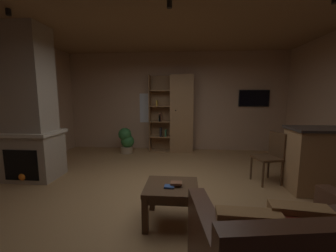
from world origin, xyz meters
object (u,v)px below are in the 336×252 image
kitchen_bar_counter (333,160)px  coffee_table (172,192)px  wall_mounted_tv (254,98)px  stone_fireplace (30,112)px  bookshelf_cabinet (179,114)px  table_book_1 (176,183)px  table_book_0 (169,187)px  dining_chair (271,154)px  potted_floor_plant (126,140)px

kitchen_bar_counter → coffee_table: bearing=-157.9°
coffee_table → wall_mounted_tv: (2.07, 3.64, 1.13)m
stone_fireplace → bookshelf_cabinet: size_ratio=1.31×
bookshelf_cabinet → table_book_1: bookshelf_cabinet is taller
table_book_0 → dining_chair: 2.23m
table_book_0 → potted_floor_plant: 3.47m
stone_fireplace → potted_floor_plant: 2.44m
stone_fireplace → coffee_table: bearing=-23.9°
table_book_0 → wall_mounted_tv: wall_mounted_tv is taller
kitchen_bar_counter → dining_chair: bearing=158.8°
coffee_table → potted_floor_plant: bearing=115.2°
stone_fireplace → kitchen_bar_counter: 5.30m
table_book_1 → dining_chair: dining_chair is taller
table_book_1 → wall_mounted_tv: bearing=61.2°
potted_floor_plant → stone_fireplace: bearing=-123.5°
table_book_1 → bookshelf_cabinet: bearing=91.5°
kitchen_bar_counter → potted_floor_plant: bearing=152.7°
coffee_table → table_book_1: size_ratio=4.67×
stone_fireplace → bookshelf_cabinet: 3.49m
kitchen_bar_counter → table_book_0: 2.79m
coffee_table → table_book_1: bearing=-18.0°
table_book_1 → wall_mounted_tv: size_ratio=0.17×
table_book_1 → potted_floor_plant: 3.47m
stone_fireplace → table_book_0: bearing=-25.3°
wall_mounted_tv → bookshelf_cabinet: bearing=-174.3°
wall_mounted_tv → coffee_table: bearing=-119.6°
table_book_1 → stone_fireplace: bearing=156.2°
stone_fireplace → table_book_0: size_ratio=23.83×
stone_fireplace → bookshelf_cabinet: stone_fireplace is taller
table_book_1 → wall_mounted_tv: 4.29m
bookshelf_cabinet → table_book_1: bearing=-88.5°
potted_floor_plant → table_book_1: bearing=-64.0°
bookshelf_cabinet → coffee_table: 3.50m
stone_fireplace → coffee_table: size_ratio=4.34×
stone_fireplace → bookshelf_cabinet: bearing=39.7°
stone_fireplace → coffee_table: (2.71, -1.20, -0.89)m
kitchen_bar_counter → table_book_1: size_ratio=10.05×
stone_fireplace → potted_floor_plant: bearing=56.5°
bookshelf_cabinet → dining_chair: size_ratio=2.33×
dining_chair → potted_floor_plant: size_ratio=1.30×
kitchen_bar_counter → potted_floor_plant: (-4.00, 2.06, -0.17)m
kitchen_bar_counter → bookshelf_cabinet: bearing=136.9°
table_book_0 → wall_mounted_tv: 4.38m
potted_floor_plant → wall_mounted_tv: bearing=8.8°
wall_mounted_tv → table_book_1: bearing=-118.8°
coffee_table → table_book_0: 0.13m
coffee_table → table_book_1: table_book_1 is taller
potted_floor_plant → kitchen_bar_counter: bearing=-27.3°
kitchen_bar_counter → dining_chair: 0.90m
table_book_0 → wall_mounted_tv: size_ratio=0.14×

